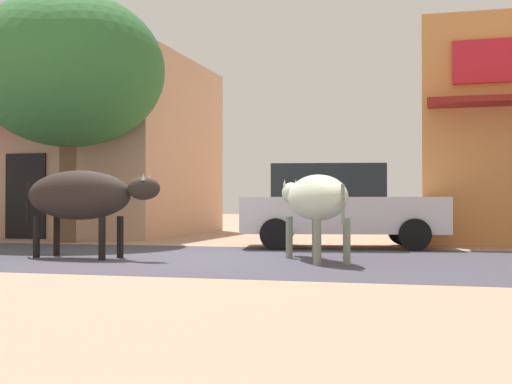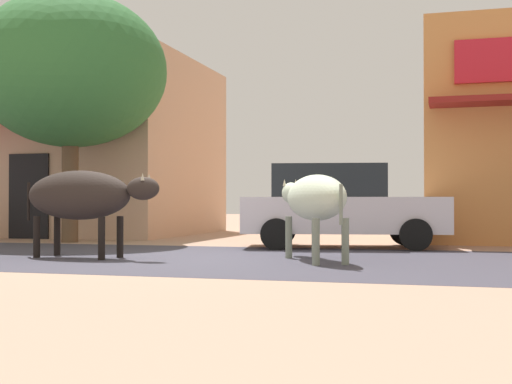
% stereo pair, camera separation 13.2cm
% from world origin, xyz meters
% --- Properties ---
extents(ground, '(80.00, 80.00, 0.00)m').
position_xyz_m(ground, '(0.00, 0.00, 0.00)').
color(ground, tan).
extents(asphalt_road, '(72.00, 5.67, 0.00)m').
position_xyz_m(asphalt_road, '(0.00, 0.00, 0.00)').
color(asphalt_road, '#403E4A').
rests_on(asphalt_road, ground).
extents(storefront_left_cafe, '(7.05, 6.80, 4.86)m').
position_xyz_m(storefront_left_cafe, '(-6.10, 7.43, 2.43)').
color(storefront_left_cafe, tan).
rests_on(storefront_left_cafe, ground).
extents(roadside_tree, '(4.32, 4.32, 5.60)m').
position_xyz_m(roadside_tree, '(-3.95, 3.36, 3.86)').
color(roadside_tree, brown).
rests_on(roadside_tree, ground).
extents(parked_hatchback_car, '(4.22, 2.53, 1.64)m').
position_xyz_m(parked_hatchback_car, '(2.15, 3.25, 0.84)').
color(parked_hatchback_car, silver).
rests_on(parked_hatchback_car, ground).
extents(cow_near_brown, '(2.51, 0.94, 1.41)m').
position_xyz_m(cow_near_brown, '(-1.45, -0.50, 1.00)').
color(cow_near_brown, '#2C2420').
rests_on(cow_near_brown, ground).
extents(cow_far_dark, '(1.69, 2.50, 1.32)m').
position_xyz_m(cow_far_dark, '(2.29, -0.08, 0.95)').
color(cow_far_dark, beige).
rests_on(cow_far_dark, ground).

